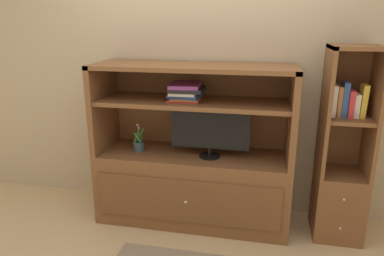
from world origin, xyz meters
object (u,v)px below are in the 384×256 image
Objects in this scene: bookshelf_tall at (341,174)px; potted_plant at (139,145)px; upright_book_row at (348,102)px; tv_monitor at (210,131)px; magazine_stack at (186,92)px; media_console at (193,171)px.

potted_plant is at bearing -178.80° from bookshelf_tall.
tv_monitor is at bearing -177.29° from upright_book_row.
bookshelf_tall is at bearing 26.90° from upright_book_row.
bookshelf_tall is (1.31, 0.01, -0.65)m from magazine_stack.
tv_monitor is at bearing -176.83° from bookshelf_tall.
bookshelf_tall reaches higher than media_console.
magazine_stack reaches higher than tv_monitor.
tv_monitor is 2.65× the size of potted_plant.
potted_plant is 1.79m from upright_book_row.
bookshelf_tall is at bearing 0.51° from magazine_stack.
upright_book_row reaches higher than magazine_stack.
upright_book_row is (-0.02, -0.01, 0.62)m from bookshelf_tall.
media_console is at bearing 3.67° from potted_plant.
tv_monitor is at bearing -19.76° from media_console.
upright_book_row is (1.72, 0.03, 0.48)m from potted_plant.
media_console is 1.41m from upright_book_row.
tv_monitor is at bearing -2.12° from potted_plant.
media_console is 0.73m from magazine_stack.
media_console is at bearing 160.24° from tv_monitor.
bookshelf_tall is at bearing 1.20° from potted_plant.
bookshelf_tall reaches higher than magazine_stack.
potted_plant is at bearing -176.72° from magazine_stack.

